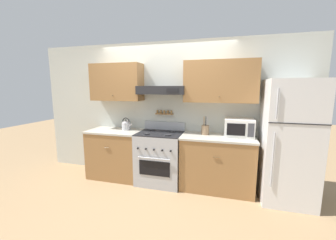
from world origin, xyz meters
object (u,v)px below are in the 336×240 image
object	(u,v)px
stove_range	(160,157)
utensil_crock	(205,130)
refrigerator	(288,142)
tea_kettle	(126,125)
microwave	(239,127)

from	to	relation	value
stove_range	utensil_crock	distance (m)	0.95
stove_range	utensil_crock	bearing A→B (deg)	8.37
stove_range	refrigerator	xyz separation A→B (m)	(2.03, -0.05, 0.45)
stove_range	refrigerator	size ratio (longest dim) A/B	0.58
refrigerator	tea_kettle	size ratio (longest dim) A/B	7.85
stove_range	utensil_crock	size ratio (longest dim) A/B	3.42
tea_kettle	microwave	xyz separation A→B (m)	(2.05, 0.02, 0.05)
refrigerator	microwave	size ratio (longest dim) A/B	4.00
microwave	stove_range	bearing A→B (deg)	-174.30
refrigerator	tea_kettle	distance (m)	2.75
refrigerator	utensil_crock	xyz separation A→B (m)	(-1.25, 0.17, 0.08)
stove_range	microwave	size ratio (longest dim) A/B	2.33
refrigerator	microwave	world-z (taller)	refrigerator
refrigerator	utensil_crock	world-z (taller)	refrigerator
microwave	tea_kettle	bearing A→B (deg)	-179.50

